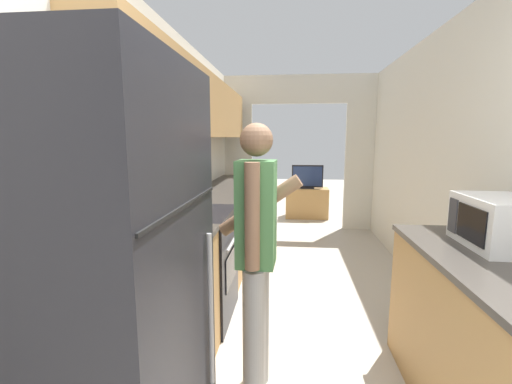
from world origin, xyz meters
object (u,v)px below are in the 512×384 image
Objects in this scene: refrigerator at (93,304)px; microwave at (499,223)px; tv_cabinet at (307,203)px; television at (307,177)px; range_oven at (194,264)px; person at (256,255)px.

refrigerator is 2.04m from microwave.
tv_cabinet is 0.50m from television.
range_oven is at bearing 159.56° from microwave.
television is (-0.82, 4.49, -0.26)m from microwave.
range_oven is (-0.06, 1.52, -0.43)m from refrigerator.
tv_cabinet is at bearing -3.39° from person.
person is 3.33× the size of microwave.
person is 1.34m from microwave.
microwave is 4.67m from tv_cabinet.
refrigerator reaches higher than range_oven.
tv_cabinet is (1.10, 3.82, -0.18)m from range_oven.
television is at bearing -90.00° from tv_cabinet.
television is (0.50, 4.58, -0.06)m from person.
refrigerator reaches higher than person.
microwave is at bearing 23.35° from refrigerator.
refrigerator is 1.58m from range_oven.
microwave reaches higher than range_oven.
microwave reaches higher than television.
refrigerator is at bearing -101.06° from tv_cabinet.
refrigerator reaches higher than television.
person reaches higher than tv_cabinet.
television reaches higher than tv_cabinet.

